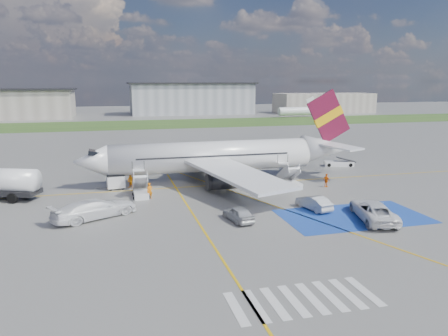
{
  "coord_description": "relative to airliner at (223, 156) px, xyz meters",
  "views": [
    {
      "loc": [
        -12.58,
        -40.25,
        12.93
      ],
      "look_at": [
        -0.52,
        5.59,
        3.5
      ],
      "focal_mm": 35.0,
      "sensor_mm": 36.0,
      "label": 1
    }
  ],
  "objects": [
    {
      "name": "airstairs_aft",
      "position": [
        7.49,
        -5.3,
        -2.77
      ],
      "size": [
        1.9,
        5.2,
        3.6
      ],
      "color": "silver",
      "rests_on": "ground"
    },
    {
      "name": "car_silver_b",
      "position": [
        5.79,
        -14.91,
        -2.66
      ],
      "size": [
        2.47,
        4.66,
        1.46
      ],
      "primitive_type": "imported",
      "rotation": [
        0.0,
        0.0,
        3.36
      ],
      "color": "#A5A8AC",
      "rests_on": "ground"
    },
    {
      "name": "crew_aft",
      "position": [
        11.68,
        -6.38,
        -2.55
      ],
      "size": [
        0.76,
        1.07,
        1.68
      ],
      "primitive_type": "imported",
      "rotation": [
        0.0,
        0.0,
        1.97
      ],
      "color": "orange",
      "rests_on": "ground"
    },
    {
      "name": "taxiway_line_diag",
      "position": [
        -1.51,
        -2.0,
        -3.39
      ],
      "size": [
        20.71,
        56.45,
        0.01
      ],
      "primitive_type": "cube",
      "rotation": [
        0.0,
        0.0,
        0.35
      ],
      "color": "gold",
      "rests_on": "ground"
    },
    {
      "name": "taxiway_line_cross",
      "position": [
        -6.51,
        -24.0,
        -3.39
      ],
      "size": [
        0.2,
        60.0,
        0.01
      ],
      "primitive_type": "cube",
      "color": "gold",
      "rests_on": "ground"
    },
    {
      "name": "grass_strip",
      "position": [
        -1.51,
        81.0,
        -3.39
      ],
      "size": [
        400.0,
        30.0,
        0.01
      ],
      "primitive_type": "cube",
      "color": "#2D4C1E",
      "rests_on": "ground"
    },
    {
      "name": "car_silver_a",
      "position": [
        -2.76,
        -16.54,
        -2.68
      ],
      "size": [
        2.43,
        4.42,
        1.43
      ],
      "primitive_type": "imported",
      "rotation": [
        0.0,
        0.0,
        3.33
      ],
      "color": "#A7A9AE",
      "rests_on": "ground"
    },
    {
      "name": "ground",
      "position": [
        -1.51,
        -14.0,
        -3.39
      ],
      "size": [
        400.0,
        400.0,
        0.0
      ],
      "primitive_type": "plane",
      "color": "#60605E",
      "rests_on": "ground"
    },
    {
      "name": "gpu_cart",
      "position": [
        -13.69,
        -0.78,
        -2.6
      ],
      "size": [
        2.28,
        1.65,
        1.75
      ],
      "rotation": [
        0.0,
        0.0,
        0.15
      ],
      "color": "silver",
      "rests_on": "ground"
    },
    {
      "name": "airstairs_fwd",
      "position": [
        -11.01,
        -5.3,
        -2.77
      ],
      "size": [
        1.9,
        5.2,
        3.6
      ],
      "color": "silver",
      "rests_on": "ground"
    },
    {
      "name": "belt_loader",
      "position": [
        20.16,
        5.6,
        -3.04
      ],
      "size": [
        4.93,
        2.74,
        1.42
      ],
      "rotation": [
        0.0,
        0.0,
        -0.26
      ],
      "color": "silver",
      "rests_on": "ground"
    },
    {
      "name": "van_white_a",
      "position": [
        9.82,
        -19.22,
        -2.23
      ],
      "size": [
        4.45,
        6.74,
        2.32
      ],
      "primitive_type": "imported",
      "rotation": [
        0.0,
        0.0,
        2.86
      ],
      "color": "white",
      "rests_on": "ground"
    },
    {
      "name": "crew_nose",
      "position": [
        -11.9,
        -0.75,
        -2.47
      ],
      "size": [
        1.12,
        1.13,
        1.84
      ],
      "primitive_type": "imported",
      "rotation": [
        0.0,
        0.0,
        -0.79
      ],
      "color": "orange",
      "rests_on": "ground"
    },
    {
      "name": "crew_fwd",
      "position": [
        -10.1,
        -6.43,
        -2.47
      ],
      "size": [
        0.77,
        0.62,
        1.84
      ],
      "primitive_type": "imported",
      "rotation": [
        0.0,
        0.0,
        0.31
      ],
      "color": "orange",
      "rests_on": "ground"
    },
    {
      "name": "van_white_b",
      "position": [
        -15.82,
        -12.14,
        -2.15
      ],
      "size": [
        6.78,
        5.28,
        2.48
      ],
      "primitive_type": "imported",
      "rotation": [
        0.0,
        0.0,
        2.07
      ],
      "color": "white",
      "rests_on": "ground"
    },
    {
      "name": "crosswalk",
      "position": [
        -3.31,
        -32.0,
        -3.39
      ],
      "size": [
        9.0,
        4.0,
        0.01
      ],
      "color": "silver",
      "rests_on": "ground"
    },
    {
      "name": "airliner",
      "position": [
        0.0,
        0.0,
        0.0
      ],
      "size": [
        36.81,
        32.95,
        11.92
      ],
      "color": "silver",
      "rests_on": "ground"
    },
    {
      "name": "staging_box",
      "position": [
        8.49,
        -18.0,
        -3.39
      ],
      "size": [
        14.0,
        8.0,
        0.01
      ],
      "primitive_type": "cube",
      "color": "#1A3F9E",
      "rests_on": "ground"
    },
    {
      "name": "terminal_east",
      "position": [
        73.49,
        114.0,
        0.61
      ],
      "size": [
        40.0,
        16.0,
        8.0
      ],
      "primitive_type": "cube",
      "color": "gray",
      "rests_on": "ground"
    },
    {
      "name": "terminal_centre",
      "position": [
        18.49,
        121.0,
        2.61
      ],
      "size": [
        48.0,
        18.0,
        12.0
      ],
      "primitive_type": "cube",
      "color": "gray",
      "rests_on": "ground"
    },
    {
      "name": "taxiway_line_main",
      "position": [
        -1.51,
        -2.0,
        -3.39
      ],
      "size": [
        120.0,
        0.2,
        0.01
      ],
      "primitive_type": "cube",
      "color": "gold",
      "rests_on": "ground"
    }
  ]
}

